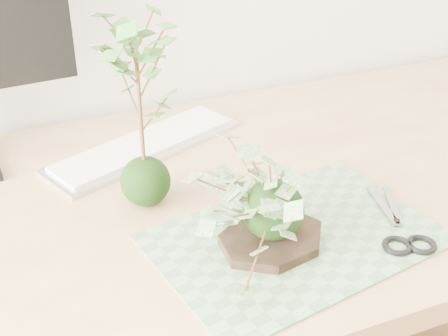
{
  "coord_description": "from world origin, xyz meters",
  "views": [
    {
      "loc": [
        -0.29,
        0.44,
        1.29
      ],
      "look_at": [
        0.0,
        1.14,
        0.84
      ],
      "focal_mm": 50.0,
      "sensor_mm": 36.0,
      "label": 1
    }
  ],
  "objects_px": {
    "maple_kokedama": "(137,65)",
    "keyboard": "(145,146)",
    "ivy_kokedama": "(274,184)",
    "desk": "(234,231)"
  },
  "relations": [
    {
      "from": "maple_kokedama",
      "to": "keyboard",
      "type": "distance_m",
      "value": 0.28
    },
    {
      "from": "maple_kokedama",
      "to": "keyboard",
      "type": "height_order",
      "value": "maple_kokedama"
    },
    {
      "from": "ivy_kokedama",
      "to": "maple_kokedama",
      "type": "height_order",
      "value": "maple_kokedama"
    },
    {
      "from": "desk",
      "to": "ivy_kokedama",
      "type": "height_order",
      "value": "ivy_kokedama"
    },
    {
      "from": "desk",
      "to": "ivy_kokedama",
      "type": "xyz_separation_m",
      "value": [
        -0.01,
        -0.16,
        0.19
      ]
    },
    {
      "from": "ivy_kokedama",
      "to": "maple_kokedama",
      "type": "distance_m",
      "value": 0.25
    },
    {
      "from": "keyboard",
      "to": "ivy_kokedama",
      "type": "bearing_deg",
      "value": -97.79
    },
    {
      "from": "desk",
      "to": "maple_kokedama",
      "type": "distance_m",
      "value": 0.35
    },
    {
      "from": "desk",
      "to": "maple_kokedama",
      "type": "xyz_separation_m",
      "value": [
        -0.14,
        0.01,
        0.32
      ]
    },
    {
      "from": "ivy_kokedama",
      "to": "maple_kokedama",
      "type": "bearing_deg",
      "value": 127.13
    }
  ]
}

